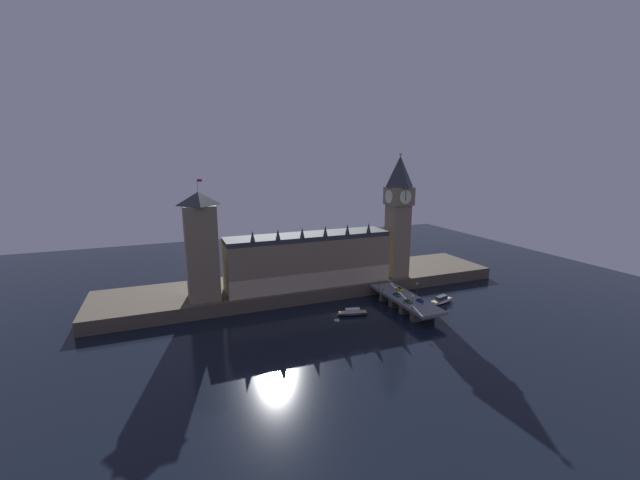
{
  "coord_description": "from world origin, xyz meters",
  "views": [
    {
      "loc": [
        -71.25,
        -157.51,
        72.57
      ],
      "look_at": [
        -0.67,
        20.0,
        32.26
      ],
      "focal_mm": 22.0,
      "sensor_mm": 36.0,
      "label": 1
    }
  ],
  "objects_px": {
    "clock_tower": "(398,212)",
    "street_lamp_far": "(379,282)",
    "victoria_tower": "(201,246)",
    "pedestrian_far_rail": "(383,290)",
    "pedestrian_near_rail": "(404,302)",
    "boat_upstream": "(353,313)",
    "boat_downstream": "(441,300)",
    "street_lamp_mid": "(417,288)",
    "car_northbound_lead": "(397,295)",
    "car_southbound_trail": "(400,289)",
    "car_northbound_trail": "(408,301)",
    "car_southbound_lead": "(420,300)",
    "street_lamp_near": "(413,301)"
  },
  "relations": [
    {
      "from": "pedestrian_far_rail",
      "to": "victoria_tower",
      "type": "bearing_deg",
      "value": 165.54
    },
    {
      "from": "victoria_tower",
      "to": "boat_upstream",
      "type": "bearing_deg",
      "value": -26.13
    },
    {
      "from": "clock_tower",
      "to": "street_lamp_far",
      "type": "xyz_separation_m",
      "value": [
        -20.9,
        -17.11,
        -32.74
      ]
    },
    {
      "from": "car_southbound_lead",
      "to": "street_lamp_mid",
      "type": "distance_m",
      "value": 9.02
    },
    {
      "from": "street_lamp_mid",
      "to": "boat_downstream",
      "type": "distance_m",
      "value": 17.27
    },
    {
      "from": "car_northbound_trail",
      "to": "car_southbound_lead",
      "type": "xyz_separation_m",
      "value": [
        5.98,
        -1.13,
        0.0
      ]
    },
    {
      "from": "street_lamp_near",
      "to": "boat_upstream",
      "type": "relative_size",
      "value": 0.45
    },
    {
      "from": "victoria_tower",
      "to": "pedestrian_far_rail",
      "type": "height_order",
      "value": "victoria_tower"
    },
    {
      "from": "pedestrian_far_rail",
      "to": "street_lamp_mid",
      "type": "distance_m",
      "value": 17.29
    },
    {
      "from": "pedestrian_near_rail",
      "to": "street_lamp_mid",
      "type": "xyz_separation_m",
      "value": [
        12.36,
        7.42,
        3.14
      ]
    },
    {
      "from": "pedestrian_far_rail",
      "to": "pedestrian_near_rail",
      "type": "bearing_deg",
      "value": -90.0
    },
    {
      "from": "clock_tower",
      "to": "street_lamp_far",
      "type": "height_order",
      "value": "clock_tower"
    },
    {
      "from": "boat_downstream",
      "to": "pedestrian_far_rail",
      "type": "bearing_deg",
      "value": 156.14
    },
    {
      "from": "boat_downstream",
      "to": "pedestrian_near_rail",
      "type": "bearing_deg",
      "value": -165.6
    },
    {
      "from": "pedestrian_far_rail",
      "to": "boat_upstream",
      "type": "xyz_separation_m",
      "value": [
        -21.45,
        -9.32,
        -5.66
      ]
    },
    {
      "from": "car_southbound_trail",
      "to": "boat_downstream",
      "type": "relative_size",
      "value": 0.3
    },
    {
      "from": "pedestrian_far_rail",
      "to": "boat_upstream",
      "type": "distance_m",
      "value": 24.07
    },
    {
      "from": "victoria_tower",
      "to": "car_southbound_lead",
      "type": "xyz_separation_m",
      "value": [
        94.23,
        -41.24,
        -25.38
      ]
    },
    {
      "from": "clock_tower",
      "to": "boat_upstream",
      "type": "xyz_separation_m",
      "value": [
        -41.95,
        -29.49,
        -41.62
      ]
    },
    {
      "from": "car_southbound_lead",
      "to": "boat_upstream",
      "type": "xyz_separation_m",
      "value": [
        -30.42,
        9.94,
        -5.43
      ]
    },
    {
      "from": "victoria_tower",
      "to": "boat_downstream",
      "type": "distance_m",
      "value": 121.5
    },
    {
      "from": "car_northbound_lead",
      "to": "pedestrian_far_rail",
      "type": "xyz_separation_m",
      "value": [
        -2.99,
        8.48,
        0.26
      ]
    },
    {
      "from": "car_northbound_lead",
      "to": "car_southbound_lead",
      "type": "distance_m",
      "value": 12.33
    },
    {
      "from": "pedestrian_near_rail",
      "to": "boat_downstream",
      "type": "height_order",
      "value": "pedestrian_near_rail"
    },
    {
      "from": "car_southbound_lead",
      "to": "boat_downstream",
      "type": "height_order",
      "value": "car_southbound_lead"
    },
    {
      "from": "car_northbound_lead",
      "to": "car_southbound_trail",
      "type": "xyz_separation_m",
      "value": [
        5.98,
        6.76,
        0.03
      ]
    },
    {
      "from": "boat_upstream",
      "to": "street_lamp_near",
      "type": "bearing_deg",
      "value": -39.01
    },
    {
      "from": "street_lamp_far",
      "to": "car_southbound_lead",
      "type": "bearing_deg",
      "value": -67.23
    },
    {
      "from": "car_northbound_lead",
      "to": "street_lamp_far",
      "type": "height_order",
      "value": "street_lamp_far"
    },
    {
      "from": "car_southbound_lead",
      "to": "street_lamp_near",
      "type": "relative_size",
      "value": 0.57
    },
    {
      "from": "pedestrian_far_rail",
      "to": "street_lamp_mid",
      "type": "height_order",
      "value": "street_lamp_mid"
    },
    {
      "from": "car_northbound_lead",
      "to": "street_lamp_far",
      "type": "xyz_separation_m",
      "value": [
        -3.39,
        11.54,
        3.47
      ]
    },
    {
      "from": "car_southbound_trail",
      "to": "street_lamp_near",
      "type": "height_order",
      "value": "street_lamp_near"
    },
    {
      "from": "boat_downstream",
      "to": "car_southbound_lead",
      "type": "bearing_deg",
      "value": -158.56
    },
    {
      "from": "boat_downstream",
      "to": "street_lamp_far",
      "type": "bearing_deg",
      "value": 151.34
    },
    {
      "from": "clock_tower",
      "to": "car_northbound_trail",
      "type": "distance_m",
      "value": 55.53
    },
    {
      "from": "boat_upstream",
      "to": "boat_downstream",
      "type": "xyz_separation_m",
      "value": [
        48.74,
        -2.75,
        0.23
      ]
    },
    {
      "from": "boat_downstream",
      "to": "car_northbound_trail",
      "type": "bearing_deg",
      "value": -165.98
    },
    {
      "from": "pedestrian_near_rail",
      "to": "street_lamp_far",
      "type": "height_order",
      "value": "street_lamp_far"
    },
    {
      "from": "car_southbound_trail",
      "to": "boat_upstream",
      "type": "bearing_deg",
      "value": -165.96
    },
    {
      "from": "car_northbound_trail",
      "to": "car_southbound_lead",
      "type": "distance_m",
      "value": 6.08
    },
    {
      "from": "street_lamp_near",
      "to": "car_southbound_trail",
      "type": "bearing_deg",
      "value": 69.2
    },
    {
      "from": "clock_tower",
      "to": "pedestrian_near_rail",
      "type": "distance_m",
      "value": 56.98
    },
    {
      "from": "pedestrian_far_rail",
      "to": "street_lamp_mid",
      "type": "xyz_separation_m",
      "value": [
        12.36,
        -11.65,
        3.23
      ]
    },
    {
      "from": "car_southbound_lead",
      "to": "pedestrian_far_rail",
      "type": "height_order",
      "value": "pedestrian_far_rail"
    },
    {
      "from": "car_northbound_trail",
      "to": "pedestrian_near_rail",
      "type": "xyz_separation_m",
      "value": [
        -2.99,
        -0.94,
        0.32
      ]
    },
    {
      "from": "car_southbound_trail",
      "to": "pedestrian_near_rail",
      "type": "relative_size",
      "value": 2.51
    },
    {
      "from": "clock_tower",
      "to": "boat_downstream",
      "type": "bearing_deg",
      "value": -78.11
    },
    {
      "from": "pedestrian_far_rail",
      "to": "street_lamp_near",
      "type": "relative_size",
      "value": 0.25
    },
    {
      "from": "pedestrian_near_rail",
      "to": "street_lamp_near",
      "type": "bearing_deg",
      "value": -93.14
    }
  ]
}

